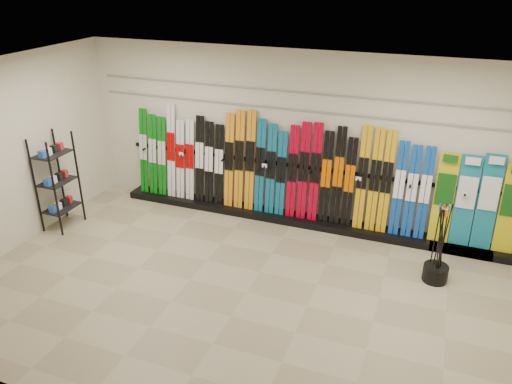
% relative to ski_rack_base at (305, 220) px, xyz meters
% --- Properties ---
extents(floor, '(8.00, 8.00, 0.00)m').
position_rel_ski_rack_base_xyz_m(floor, '(-0.22, -2.28, -0.06)').
color(floor, gray).
rests_on(floor, ground).
extents(back_wall, '(8.00, 0.00, 8.00)m').
position_rel_ski_rack_base_xyz_m(back_wall, '(-0.22, 0.22, 1.44)').
color(back_wall, beige).
rests_on(back_wall, floor).
extents(left_wall, '(0.00, 5.00, 5.00)m').
position_rel_ski_rack_base_xyz_m(left_wall, '(-4.22, -2.28, 1.44)').
color(left_wall, beige).
rests_on(left_wall, floor).
extents(ceiling, '(8.00, 8.00, 0.00)m').
position_rel_ski_rack_base_xyz_m(ceiling, '(-0.22, -2.28, 2.94)').
color(ceiling, silver).
rests_on(ceiling, back_wall).
extents(ski_rack_base, '(8.00, 0.40, 0.12)m').
position_rel_ski_rack_base_xyz_m(ski_rack_base, '(0.00, 0.00, 0.00)').
color(ski_rack_base, black).
rests_on(ski_rack_base, floor).
extents(skis, '(5.38, 0.23, 1.82)m').
position_rel_ski_rack_base_xyz_m(skis, '(-0.66, 0.05, 0.88)').
color(skis, '#0B6D10').
rests_on(skis, ski_rack_base).
extents(snowboards, '(1.27, 0.23, 1.52)m').
position_rel_ski_rack_base_xyz_m(snowboards, '(2.70, 0.07, 0.79)').
color(snowboards, gold).
rests_on(snowboards, ski_rack_base).
extents(accessory_rack, '(0.40, 0.60, 1.68)m').
position_rel_ski_rack_base_xyz_m(accessory_rack, '(-3.97, -1.57, 0.78)').
color(accessory_rack, black).
rests_on(accessory_rack, floor).
extents(pole_bin, '(0.36, 0.36, 0.25)m').
position_rel_ski_rack_base_xyz_m(pole_bin, '(2.25, -1.02, 0.07)').
color(pole_bin, black).
rests_on(pole_bin, floor).
extents(ski_poles, '(0.19, 0.25, 1.18)m').
position_rel_ski_rack_base_xyz_m(ski_poles, '(2.24, -1.01, 0.55)').
color(ski_poles, black).
rests_on(ski_poles, pole_bin).
extents(slatwall_rail_0, '(7.60, 0.02, 0.03)m').
position_rel_ski_rack_base_xyz_m(slatwall_rail_0, '(-0.22, 0.20, 1.94)').
color(slatwall_rail_0, gray).
rests_on(slatwall_rail_0, back_wall).
extents(slatwall_rail_1, '(7.60, 0.02, 0.03)m').
position_rel_ski_rack_base_xyz_m(slatwall_rail_1, '(-0.22, 0.20, 2.24)').
color(slatwall_rail_1, gray).
rests_on(slatwall_rail_1, back_wall).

